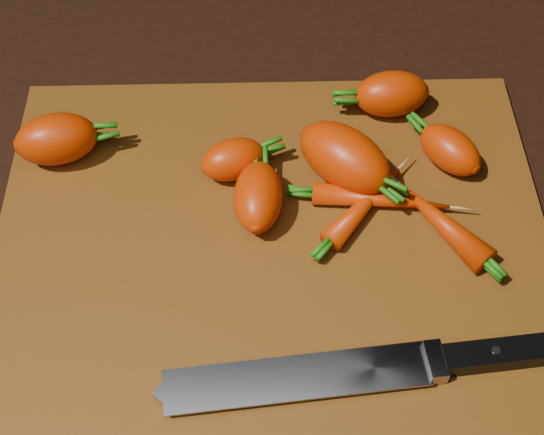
{
  "coord_description": "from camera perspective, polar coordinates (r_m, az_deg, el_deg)",
  "views": [
    {
      "loc": [
        -0.01,
        -0.39,
        0.57
      ],
      "look_at": [
        0.0,
        0.01,
        0.03
      ],
      "focal_mm": 50.0,
      "sensor_mm": 36.0,
      "label": 1
    }
  ],
  "objects": [
    {
      "name": "carrot_8",
      "position": [
        0.69,
        12.63,
        -0.34
      ],
      "size": [
        0.09,
        0.1,
        0.03
      ],
      "primitive_type": "ellipsoid",
      "rotation": [
        0.0,
        0.0,
        2.2
      ],
      "color": "#C32E04",
      "rests_on": "cutting_board"
    },
    {
      "name": "carrot_3",
      "position": [
        0.78,
        8.98,
        9.18
      ],
      "size": [
        0.08,
        0.05,
        0.05
      ],
      "primitive_type": "ellipsoid",
      "rotation": [
        0.0,
        0.0,
        3.23
      ],
      "color": "#C32E04",
      "rests_on": "cutting_board"
    },
    {
      "name": "ground",
      "position": [
        0.7,
        0.02,
        -2.36
      ],
      "size": [
        2.0,
        2.0,
        0.01
      ],
      "primitive_type": "cube",
      "color": "black"
    },
    {
      "name": "knife",
      "position": [
        0.61,
        3.85,
        -11.73
      ],
      "size": [
        0.34,
        0.06,
        0.02
      ],
      "rotation": [
        0.0,
        0.0,
        0.1
      ],
      "color": "gray",
      "rests_on": "cutting_board"
    },
    {
      "name": "carrot_6",
      "position": [
        0.7,
        7.03,
        1.01
      ],
      "size": [
        0.09,
        0.1,
        0.02
      ],
      "primitive_type": "ellipsoid",
      "rotation": [
        0.0,
        0.0,
        0.86
      ],
      "color": "#C32E04",
      "rests_on": "cutting_board"
    },
    {
      "name": "carrot_0",
      "position": [
        0.75,
        -15.91,
        5.7
      ],
      "size": [
        0.09,
        0.06,
        0.05
      ],
      "primitive_type": "ellipsoid",
      "rotation": [
        0.0,
        0.0,
        0.22
      ],
      "color": "#C32E04",
      "rests_on": "cutting_board"
    },
    {
      "name": "carrot_5",
      "position": [
        0.74,
        13.26,
        5.0
      ],
      "size": [
        0.07,
        0.08,
        0.04
      ],
      "primitive_type": "ellipsoid",
      "rotation": [
        0.0,
        0.0,
        2.26
      ],
      "color": "#C32E04",
      "rests_on": "cutting_board"
    },
    {
      "name": "carrot_1",
      "position": [
        0.71,
        5.48,
        4.52
      ],
      "size": [
        0.11,
        0.11,
        0.06
      ],
      "primitive_type": "ellipsoid",
      "rotation": [
        0.0,
        0.0,
        -0.76
      ],
      "color": "#C32E04",
      "rests_on": "cutting_board"
    },
    {
      "name": "carrot_2",
      "position": [
        0.68,
        -1.06,
        1.57
      ],
      "size": [
        0.05,
        0.08,
        0.04
      ],
      "primitive_type": "ellipsoid",
      "rotation": [
        0.0,
        0.0,
        1.52
      ],
      "color": "#C32E04",
      "rests_on": "cutting_board"
    },
    {
      "name": "carrot_4",
      "position": [
        0.71,
        -2.95,
        4.39
      ],
      "size": [
        0.07,
        0.06,
        0.04
      ],
      "primitive_type": "ellipsoid",
      "rotation": [
        0.0,
        0.0,
        0.37
      ],
      "color": "#C32E04",
      "rests_on": "cutting_board"
    },
    {
      "name": "cutting_board",
      "position": [
        0.69,
        0.02,
        -1.85
      ],
      "size": [
        0.5,
        0.4,
        0.01
      ],
      "primitive_type": "cube",
      "color": "brown",
      "rests_on": "ground"
    },
    {
      "name": "carrot_7",
      "position": [
        0.7,
        8.19,
        1.32
      ],
      "size": [
        0.13,
        0.04,
        0.02
      ],
      "primitive_type": "ellipsoid",
      "rotation": [
        0.0,
        0.0,
        -0.16
      ],
      "color": "#C32E04",
      "rests_on": "cutting_board"
    }
  ]
}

